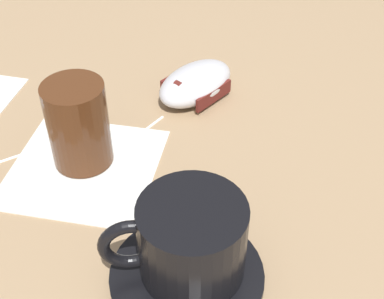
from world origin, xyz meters
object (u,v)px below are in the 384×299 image
object	(u,v)px
saucer	(187,277)
computer_mouse	(196,83)
drinking_glass	(74,125)
coffee_cup	(189,240)

from	to	relation	value
saucer	computer_mouse	size ratio (longest dim) A/B	1.06
computer_mouse	drinking_glass	distance (m)	0.17
saucer	drinking_glass	bearing A→B (deg)	-151.24
computer_mouse	drinking_glass	size ratio (longest dim) A/B	1.34
drinking_glass	saucer	bearing A→B (deg)	28.76
coffee_cup	drinking_glass	size ratio (longest dim) A/B	1.30
saucer	coffee_cup	size ratio (longest dim) A/B	1.09
computer_mouse	drinking_glass	bearing A→B (deg)	-54.38
computer_mouse	drinking_glass	xyz separation A→B (m)	(0.10, -0.14, 0.03)
saucer	computer_mouse	xyz separation A→B (m)	(-0.27, 0.05, 0.01)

